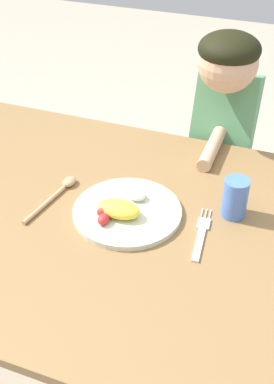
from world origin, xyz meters
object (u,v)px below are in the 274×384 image
(spoon, at_px, (59,191))
(drinking_cup, at_px, (235,198))
(fork, at_px, (201,235))
(plate, at_px, (125,211))
(person, at_px, (219,167))

(spoon, xyz_separation_m, drinking_cup, (0.45, 0.08, 0.04))
(fork, height_order, drinking_cup, drinking_cup)
(plate, distance_m, person, 0.58)
(spoon, relative_size, person, 0.20)
(fork, bearing_deg, plate, 81.22)
(plate, xyz_separation_m, fork, (0.20, -0.01, -0.01))
(spoon, bearing_deg, plate, -87.34)
(spoon, bearing_deg, person, -24.91)
(spoon, bearing_deg, fork, -85.94)
(spoon, xyz_separation_m, person, (0.34, 0.51, -0.17))
(fork, relative_size, person, 0.18)
(drinking_cup, bearing_deg, person, 105.14)
(plate, height_order, drinking_cup, drinking_cup)
(plate, distance_m, spoon, 0.20)
(fork, bearing_deg, spoon, 79.82)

